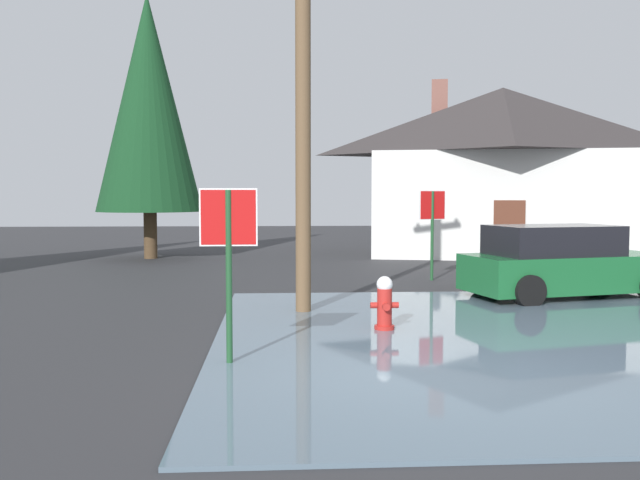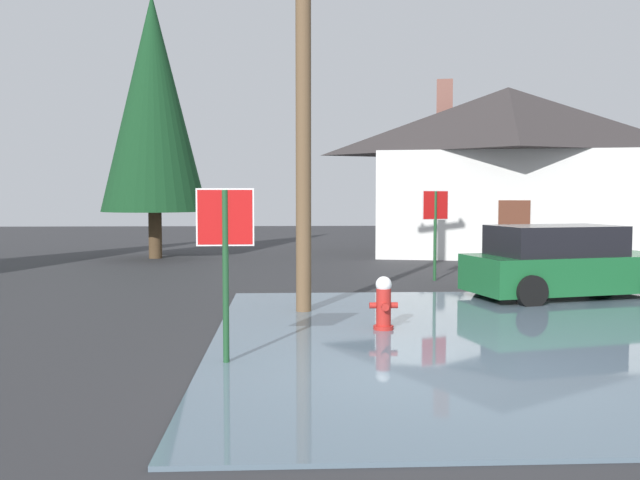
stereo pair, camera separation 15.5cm
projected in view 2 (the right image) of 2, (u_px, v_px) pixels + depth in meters
ground_plane at (422, 381)px, 8.33m from camera, size 80.00×80.00×0.10m
flood_puddle at (524, 338)px, 10.47m from camera, size 9.37×9.60×0.05m
lane_stop_bar at (475, 420)px, 6.73m from camera, size 4.12×0.57×0.01m
stop_sign_near at (225, 240)px, 8.76m from camera, size 0.73×0.08×2.27m
fire_hydrant at (384, 305)px, 10.99m from camera, size 0.45×0.39×0.89m
utility_pole at (303, 87)px, 12.49m from camera, size 1.60×0.28×7.90m
stop_sign_far at (435, 216)px, 17.54m from camera, size 0.71×0.26×2.29m
house at (507, 168)px, 25.10m from camera, size 10.79×7.96×6.51m
parked_car at (565, 264)px, 14.50m from camera, size 4.51×2.68×1.54m
pine_tree_tall_left at (153, 104)px, 23.46m from camera, size 3.57×3.57×8.94m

